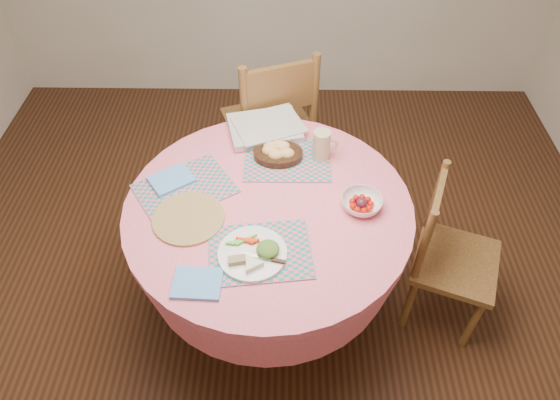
{
  "coord_description": "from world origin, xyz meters",
  "views": [
    {
      "loc": [
        0.07,
        -1.46,
        2.3
      ],
      "look_at": [
        0.05,
        0.0,
        0.78
      ],
      "focal_mm": 32.0,
      "sensor_mm": 36.0,
      "label": 1
    }
  ],
  "objects": [
    {
      "name": "bread_bowl",
      "position": [
        0.04,
        0.3,
        0.79
      ],
      "size": [
        0.23,
        0.23,
        0.08
      ],
      "color": "black",
      "rests_on": "placemat_back"
    },
    {
      "name": "chair_back",
      "position": [
        -0.01,
        0.85,
        0.53
      ],
      "size": [
        0.6,
        0.59,
        1.02
      ],
      "rotation": [
        0.0,
        0.0,
        3.5
      ],
      "color": "brown",
      "rests_on": "ground"
    },
    {
      "name": "ground",
      "position": [
        0.0,
        0.0,
        0.0
      ],
      "size": [
        4.0,
        4.0,
        0.0
      ],
      "primitive_type": "plane",
      "color": "#331C0F",
      "rests_on": "ground"
    },
    {
      "name": "placemat_back",
      "position": [
        0.08,
        0.29,
        0.75
      ],
      "size": [
        0.4,
        0.3,
        0.01
      ],
      "primitive_type": "cube",
      "rotation": [
        0.0,
        0.0,
        0.0
      ],
      "color": "#178382",
      "rests_on": "dining_table"
    },
    {
      "name": "napkin_near",
      "position": [
        -0.25,
        -0.41,
        0.76
      ],
      "size": [
        0.19,
        0.15,
        0.01
      ],
      "primitive_type": "cube",
      "rotation": [
        0.0,
        0.0,
        -0.04
      ],
      "color": "#5A9CE7",
      "rests_on": "dining_table"
    },
    {
      "name": "dining_table",
      "position": [
        0.0,
        0.0,
        0.56
      ],
      "size": [
        1.24,
        1.24,
        0.75
      ],
      "color": "pink",
      "rests_on": "ground"
    },
    {
      "name": "dinner_plate",
      "position": [
        -0.05,
        -0.28,
        0.77
      ],
      "size": [
        0.27,
        0.27,
        0.05
      ],
      "rotation": [
        0.0,
        0.0,
        0.2
      ],
      "color": "white",
      "rests_on": "placemat_front"
    },
    {
      "name": "wicker_trivet",
      "position": [
        -0.33,
        -0.09,
        0.76
      ],
      "size": [
        0.3,
        0.3,
        0.01
      ],
      "primitive_type": "cylinder",
      "color": "olive",
      "rests_on": "dining_table"
    },
    {
      "name": "placemat_left",
      "position": [
        -0.37,
        0.09,
        0.75
      ],
      "size": [
        0.5,
        0.47,
        0.01
      ],
      "primitive_type": "cube",
      "rotation": [
        0.0,
        0.0,
        0.58
      ],
      "color": "#178382",
      "rests_on": "dining_table"
    },
    {
      "name": "fruit_bowl",
      "position": [
        0.39,
        -0.01,
        0.78
      ],
      "size": [
        0.2,
        0.2,
        0.05
      ],
      "rotation": [
        0.0,
        0.0,
        0.17
      ],
      "color": "white",
      "rests_on": "dining_table"
    },
    {
      "name": "chair_right",
      "position": [
        0.83,
        -0.01,
        0.44
      ],
      "size": [
        0.49,
        0.5,
        0.85
      ],
      "rotation": [
        0.0,
        0.0,
        1.21
      ],
      "color": "brown",
      "rests_on": "ground"
    },
    {
      "name": "latte_mug",
      "position": [
        0.24,
        0.31,
        0.83
      ],
      "size": [
        0.12,
        0.08,
        0.14
      ],
      "color": "#C4B586",
      "rests_on": "placemat_back"
    },
    {
      "name": "newspaper_stack",
      "position": [
        -0.03,
        0.5,
        0.78
      ],
      "size": [
        0.41,
        0.35,
        0.04
      ],
      "rotation": [
        0.0,
        0.0,
        0.24
      ],
      "color": "silver",
      "rests_on": "dining_table"
    },
    {
      "name": "napkin_far",
      "position": [
        -0.44,
        0.14,
        0.76
      ],
      "size": [
        0.23,
        0.22,
        0.01
      ],
      "primitive_type": "cube",
      "rotation": [
        0.0,
        0.0,
        0.61
      ],
      "color": "#5A9CE7",
      "rests_on": "placemat_left"
    },
    {
      "name": "placemat_front",
      "position": [
        -0.02,
        -0.26,
        0.75
      ],
      "size": [
        0.43,
        0.35,
        0.01
      ],
      "primitive_type": "cube",
      "rotation": [
        0.0,
        0.0,
        0.12
      ],
      "color": "#178382",
      "rests_on": "dining_table"
    }
  ]
}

